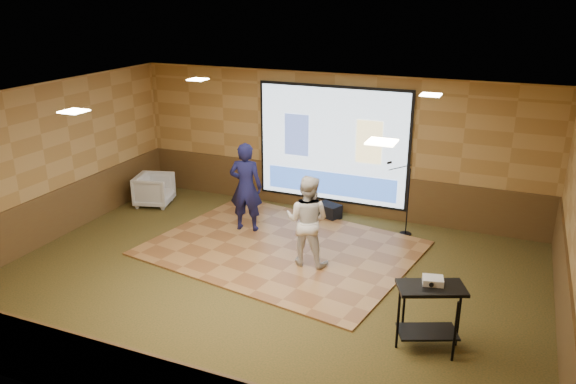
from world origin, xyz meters
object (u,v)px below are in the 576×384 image
at_px(projector, 433,281).
at_px(duffel_bag, 329,211).
at_px(banquet_chair, 154,190).
at_px(projector_screen, 332,146).
at_px(dance_floor, 282,248).
at_px(player_left, 246,187).
at_px(player_right, 307,220).
at_px(mic_stand, 404,211).
at_px(av_table, 430,305).

relative_size(projector, duffel_bag, 0.54).
height_order(projector, banquet_chair, projector).
bearing_deg(projector_screen, dance_floor, -95.68).
height_order(projector_screen, dance_floor, projector_screen).
bearing_deg(player_left, player_right, 139.05).
xyz_separation_m(dance_floor, mic_stand, (1.94, 1.58, 0.48)).
height_order(player_left, player_right, player_left).
bearing_deg(player_right, duffel_bag, -82.01).
relative_size(projector, mic_stand, 0.18).
bearing_deg(duffel_bag, player_right, -81.00).
relative_size(mic_stand, banquet_chair, 1.89).
xyz_separation_m(player_left, mic_stand, (2.94, 1.06, -0.44)).
bearing_deg(projector_screen, player_right, -80.38).
distance_m(player_left, banquet_chair, 2.69).
xyz_separation_m(projector, duffel_bag, (-2.72, 3.79, -0.81)).
height_order(player_right, projector, player_right).
xyz_separation_m(av_table, duffel_bag, (-2.72, 3.87, -0.48)).
relative_size(player_left, av_table, 1.94).
bearing_deg(mic_stand, player_left, -177.49).
relative_size(player_left, player_right, 1.11).
relative_size(av_table, projector, 3.47).
xyz_separation_m(projector_screen, av_table, (2.81, -4.24, -0.84)).
xyz_separation_m(player_right, duffel_bag, (-0.35, 2.22, -0.69)).
bearing_deg(duffel_bag, projector, -54.31).
relative_size(projector_screen, av_table, 3.60).
bearing_deg(banquet_chair, player_left, -116.58).
distance_m(player_right, mic_stand, 2.39).
relative_size(projector_screen, mic_stand, 2.25).
bearing_deg(duffel_bag, player_left, -135.28).
distance_m(dance_floor, av_table, 3.72).
relative_size(dance_floor, banquet_chair, 6.00).
xyz_separation_m(dance_floor, av_table, (3.03, -2.06, 0.62)).
bearing_deg(banquet_chair, player_right, -124.28).
relative_size(mic_stand, duffel_bag, 3.01).
bearing_deg(av_table, projector_screen, 123.51).
relative_size(player_left, projector, 6.74).
xyz_separation_m(projector, mic_stand, (-1.09, 3.56, -0.47)).
distance_m(projector_screen, banquet_chair, 4.12).
bearing_deg(duffel_bag, mic_stand, -8.02).
bearing_deg(dance_floor, projector, -33.20).
distance_m(player_left, duffel_bag, 1.99).
height_order(av_table, mic_stand, mic_stand).
bearing_deg(projector_screen, projector, -55.99).
bearing_deg(player_right, projector_screen, -81.38).
xyz_separation_m(player_right, projector, (2.37, -1.57, 0.12)).
distance_m(player_left, projector, 4.74).
relative_size(projector_screen, banquet_chair, 4.26).
bearing_deg(player_right, av_table, 144.17).
bearing_deg(player_left, banquet_chair, -22.58).
relative_size(dance_floor, mic_stand, 3.16).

